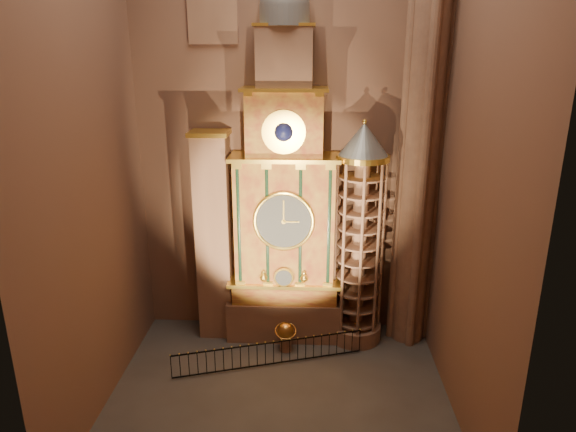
{
  "coord_description": "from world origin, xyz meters",
  "views": [
    {
      "loc": [
        1.19,
        -17.9,
        13.67
      ],
      "look_at": [
        0.24,
        3.0,
        6.88
      ],
      "focal_mm": 32.0,
      "sensor_mm": 36.0,
      "label": 1
    }
  ],
  "objects_px": {
    "astronomical_clock": "(285,207)",
    "celestial_globe": "(286,334)",
    "iron_railing": "(270,354)",
    "stair_turret": "(359,238)",
    "portrait_tower": "(214,236)"
  },
  "relations": [
    {
      "from": "astronomical_clock",
      "to": "celestial_globe",
      "type": "height_order",
      "value": "astronomical_clock"
    },
    {
      "from": "astronomical_clock",
      "to": "stair_turret",
      "type": "bearing_deg",
      "value": -4.3
    },
    {
      "from": "astronomical_clock",
      "to": "celestial_globe",
      "type": "bearing_deg",
      "value": -86.13
    },
    {
      "from": "astronomical_clock",
      "to": "celestial_globe",
      "type": "xyz_separation_m",
      "value": [
        0.11,
        -1.58,
        -5.8
      ]
    },
    {
      "from": "portrait_tower",
      "to": "astronomical_clock",
      "type": "bearing_deg",
      "value": -0.29
    },
    {
      "from": "celestial_globe",
      "to": "iron_railing",
      "type": "distance_m",
      "value": 1.48
    },
    {
      "from": "portrait_tower",
      "to": "iron_railing",
      "type": "xyz_separation_m",
      "value": [
        2.85,
        -2.89,
        -4.52
      ]
    },
    {
      "from": "astronomical_clock",
      "to": "iron_railing",
      "type": "height_order",
      "value": "astronomical_clock"
    },
    {
      "from": "iron_railing",
      "to": "stair_turret",
      "type": "bearing_deg",
      "value": 32.81
    },
    {
      "from": "stair_turret",
      "to": "iron_railing",
      "type": "relative_size",
      "value": 1.3
    },
    {
      "from": "portrait_tower",
      "to": "iron_railing",
      "type": "distance_m",
      "value": 6.08
    },
    {
      "from": "stair_turret",
      "to": "celestial_globe",
      "type": "bearing_deg",
      "value": -158.86
    },
    {
      "from": "iron_railing",
      "to": "celestial_globe",
      "type": "bearing_deg",
      "value": 63.09
    },
    {
      "from": "stair_turret",
      "to": "astronomical_clock",
      "type": "bearing_deg",
      "value": 175.7
    },
    {
      "from": "stair_turret",
      "to": "iron_railing",
      "type": "height_order",
      "value": "stair_turret"
    }
  ]
}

